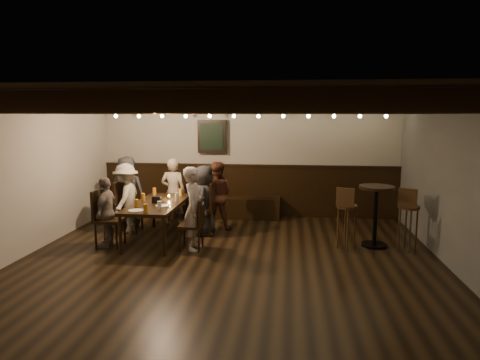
# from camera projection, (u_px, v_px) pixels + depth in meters

# --- Properties ---
(room) EXTENTS (7.00, 7.00, 7.00)m
(room) POSITION_uv_depth(u_px,v_px,m) (228.00, 175.00, 8.20)
(room) COLOR black
(room) RESTS_ON ground
(dining_table) EXTENTS (0.83, 1.83, 0.69)m
(dining_table) POSITION_uv_depth(u_px,v_px,m) (158.00, 206.00, 7.56)
(dining_table) COLOR black
(dining_table) RESTS_ON floor
(chair_left_near) EXTENTS (0.45, 0.45, 0.98)m
(chair_left_near) POSITION_uv_depth(u_px,v_px,m) (129.00, 217.00, 8.13)
(chair_left_near) COLOR black
(chair_left_near) RESTS_ON floor
(chair_left_far) EXTENTS (0.45, 0.45, 0.97)m
(chair_left_far) POSITION_uv_depth(u_px,v_px,m) (109.00, 229.00, 7.24)
(chair_left_far) COLOR black
(chair_left_far) RESTS_ON floor
(chair_right_near) EXTENTS (0.45, 0.45, 0.99)m
(chair_right_near) POSITION_uv_depth(u_px,v_px,m) (203.00, 219.00, 7.97)
(chair_right_near) COLOR black
(chair_right_near) RESTS_ON floor
(chair_right_far) EXTENTS (0.39, 0.39, 0.85)m
(chair_right_far) POSITION_uv_depth(u_px,v_px,m) (192.00, 234.00, 7.09)
(chair_right_far) COLOR black
(chair_right_far) RESTS_ON floor
(person_bench_left) EXTENTS (0.69, 0.45, 1.41)m
(person_bench_left) POSITION_uv_depth(u_px,v_px,m) (127.00, 191.00, 8.53)
(person_bench_left) COLOR #2B2C2E
(person_bench_left) RESTS_ON floor
(person_bench_centre) EXTENTS (0.50, 0.33, 1.37)m
(person_bench_centre) POSITION_uv_depth(u_px,v_px,m) (173.00, 192.00, 8.58)
(person_bench_centre) COLOR gray
(person_bench_centre) RESTS_ON floor
(person_bench_right) EXTENTS (0.65, 0.51, 1.33)m
(person_bench_right) POSITION_uv_depth(u_px,v_px,m) (216.00, 195.00, 8.34)
(person_bench_right) COLOR #562C1D
(person_bench_right) RESTS_ON floor
(person_left_near) EXTENTS (0.50, 0.86, 1.32)m
(person_left_near) POSITION_uv_depth(u_px,v_px,m) (126.00, 198.00, 8.07)
(person_left_near) COLOR #ABA491
(person_left_near) RESTS_ON floor
(person_left_far) EXTENTS (0.30, 0.70, 1.20)m
(person_left_far) POSITION_uv_depth(u_px,v_px,m) (107.00, 212.00, 7.20)
(person_left_far) COLOR slate
(person_left_far) RESTS_ON floor
(person_right_near) EXTENTS (0.42, 0.64, 1.30)m
(person_right_near) POSITION_uv_depth(u_px,v_px,m) (204.00, 200.00, 7.91)
(person_right_near) COLOR #252527
(person_right_near) RESTS_ON floor
(person_right_far) EXTENTS (0.33, 0.51, 1.38)m
(person_right_far) POSITION_uv_depth(u_px,v_px,m) (194.00, 209.00, 7.02)
(person_right_far) COLOR #AD9992
(person_right_far) RESTS_ON floor
(pint_a) EXTENTS (0.07, 0.07, 0.14)m
(pint_a) POSITION_uv_depth(u_px,v_px,m) (154.00, 191.00, 8.25)
(pint_a) COLOR #BF7219
(pint_a) RESTS_ON dining_table
(pint_b) EXTENTS (0.07, 0.07, 0.14)m
(pint_b) POSITION_uv_depth(u_px,v_px,m) (180.00, 192.00, 8.15)
(pint_b) COLOR #BF7219
(pint_b) RESTS_ON dining_table
(pint_c) EXTENTS (0.07, 0.07, 0.14)m
(pint_c) POSITION_uv_depth(u_px,v_px,m) (143.00, 197.00, 7.67)
(pint_c) COLOR #BF7219
(pint_c) RESTS_ON dining_table
(pint_d) EXTENTS (0.07, 0.07, 0.14)m
(pint_d) POSITION_uv_depth(u_px,v_px,m) (177.00, 197.00, 7.70)
(pint_d) COLOR silver
(pint_d) RESTS_ON dining_table
(pint_e) EXTENTS (0.07, 0.07, 0.14)m
(pint_e) POSITION_uv_depth(u_px,v_px,m) (137.00, 203.00, 7.12)
(pint_e) COLOR #BF7219
(pint_e) RESTS_ON dining_table
(pint_f) EXTENTS (0.07, 0.07, 0.14)m
(pint_f) POSITION_uv_depth(u_px,v_px,m) (159.00, 205.00, 6.97)
(pint_f) COLOR silver
(pint_f) RESTS_ON dining_table
(pint_g) EXTENTS (0.07, 0.07, 0.14)m
(pint_g) POSITION_uv_depth(u_px,v_px,m) (145.00, 208.00, 6.74)
(pint_g) COLOR #BF7219
(pint_g) RESTS_ON dining_table
(plate_near) EXTENTS (0.24, 0.24, 0.01)m
(plate_near) POSITION_uv_depth(u_px,v_px,m) (136.00, 211.00, 6.87)
(plate_near) COLOR white
(plate_near) RESTS_ON dining_table
(plate_far) EXTENTS (0.24, 0.24, 0.01)m
(plate_far) POSITION_uv_depth(u_px,v_px,m) (163.00, 206.00, 7.23)
(plate_far) COLOR white
(plate_far) RESTS_ON dining_table
(condiment_caddy) EXTENTS (0.15, 0.10, 0.12)m
(condiment_caddy) POSITION_uv_depth(u_px,v_px,m) (157.00, 200.00, 7.49)
(condiment_caddy) COLOR black
(condiment_caddy) RESTS_ON dining_table
(candle) EXTENTS (0.05, 0.05, 0.05)m
(candle) POSITION_uv_depth(u_px,v_px,m) (169.00, 198.00, 7.82)
(candle) COLOR beige
(candle) RESTS_ON dining_table
(high_top_table) EXTENTS (0.59, 0.59, 1.04)m
(high_top_table) POSITION_uv_depth(u_px,v_px,m) (376.00, 207.00, 7.19)
(high_top_table) COLOR black
(high_top_table) RESTS_ON floor
(bar_stool_left) EXTENTS (0.36, 0.38, 1.05)m
(bar_stool_left) POSITION_uv_depth(u_px,v_px,m) (346.00, 226.00, 7.09)
(bar_stool_left) COLOR #3E2913
(bar_stool_left) RESTS_ON floor
(bar_stool_right) EXTENTS (0.37, 0.38, 1.05)m
(bar_stool_right) POSITION_uv_depth(u_px,v_px,m) (408.00, 227.00, 7.03)
(bar_stool_right) COLOR #3E2913
(bar_stool_right) RESTS_ON floor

